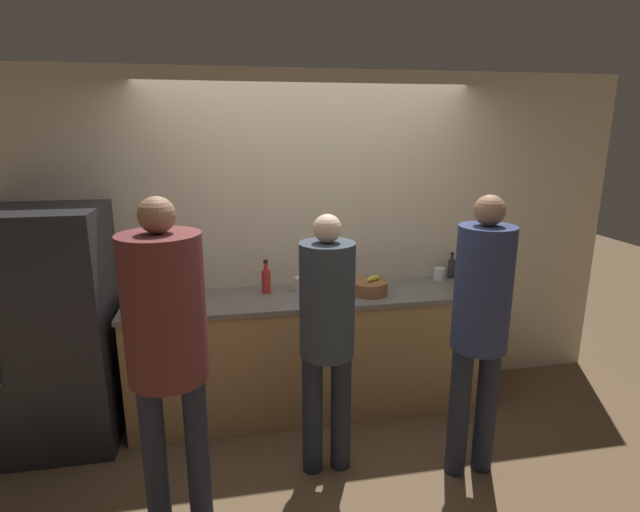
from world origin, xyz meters
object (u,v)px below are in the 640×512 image
person_left (166,331)px  cup_blue (334,282)px  bottle_dark (451,268)px  bottle_red (266,280)px  fruit_bowl (369,287)px  refrigerator (54,329)px  utensil_crock (302,283)px  bottle_green (327,282)px  cup_white (440,274)px  person_right (481,316)px  person_center (327,326)px

person_left → cup_blue: bearing=45.4°
person_left → bottle_dark: bearing=29.6°
bottle_red → cup_blue: bottle_red is taller
fruit_bowl → cup_blue: bearing=137.1°
refrigerator → utensil_crock: bearing=4.7°
bottle_green → bottle_red: (-0.46, 0.05, 0.03)m
refrigerator → cup_white: refrigerator is taller
fruit_bowl → cup_white: bearing=19.6°
person_left → bottle_green: (1.07, 1.07, -0.13)m
person_right → utensil_crock: person_right is taller
refrigerator → cup_white: size_ratio=17.06×
person_right → bottle_dark: 1.21m
utensil_crock → bottle_red: 0.27m
bottle_dark → bottle_red: bottle_red is taller
person_center → cup_white: person_center is taller
person_center → bottle_red: (-0.30, 0.84, 0.05)m
fruit_bowl → cup_blue: 0.31m
fruit_bowl → bottle_green: bearing=158.8°
person_right → bottle_green: person_right is taller
person_left → person_right: person_left is taller
person_left → bottle_green: size_ratio=10.22×
bottle_red → cup_blue: 0.54m
fruit_bowl → bottle_red: bearing=167.6°
utensil_crock → cup_blue: size_ratio=3.45×
refrigerator → person_left: person_left is taller
refrigerator → utensil_crock: refrigerator is taller
person_right → utensil_crock: size_ratio=6.10×
person_left → fruit_bowl: bearing=34.8°
bottle_red → cup_white: 1.44m
fruit_bowl → person_left: bearing=-145.2°
person_right → cup_blue: size_ratio=21.04×
person_right → cup_white: person_right is taller
refrigerator → cup_blue: bearing=5.9°
bottle_red → refrigerator: bearing=-173.5°
refrigerator → utensil_crock: 1.75m
fruit_bowl → person_center: bearing=-124.3°
person_right → person_left: bearing=-177.5°
bottle_dark → cup_blue: (-1.02, -0.07, -0.04)m
bottle_red → person_right: bearing=-40.8°
refrigerator → bottle_green: 1.95m
cup_white → cup_blue: bearing=-178.0°
cup_blue → person_right: bearing=-58.3°
person_right → bottle_red: person_right is taller
utensil_crock → bottle_red: (-0.27, 0.02, 0.04)m
person_center → person_right: (0.91, -0.20, 0.07)m
bottle_green → bottle_red: size_ratio=0.71×
refrigerator → person_center: person_center is taller
person_center → fruit_bowl: person_center is taller
fruit_bowl → utensil_crock: bearing=163.9°
bottle_green → bottle_dark: bottle_dark is taller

